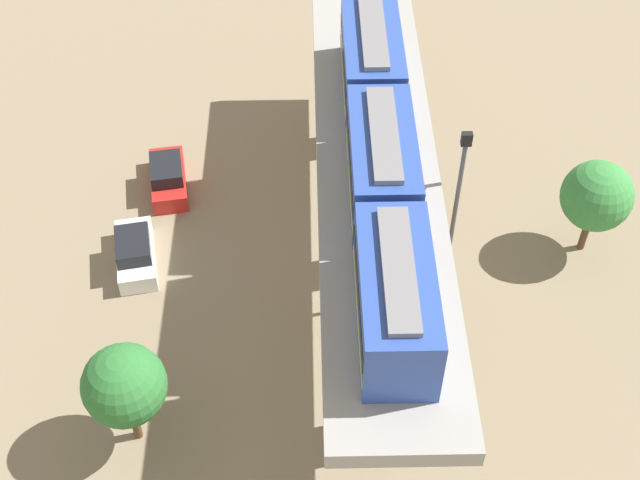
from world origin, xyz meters
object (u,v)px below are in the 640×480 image
at_px(train, 382,164).
at_px(signal_post, 455,212).
at_px(tree_near_viaduct, 597,196).
at_px(tree_mid_lot, 124,386).
at_px(parked_car_white, 135,253).
at_px(parked_car_red, 168,177).

height_order(train, signal_post, train).
distance_m(tree_near_viaduct, tree_mid_lot, 23.38).
height_order(parked_car_white, tree_mid_lot, tree_mid_lot).
bearing_deg(tree_mid_lot, train, -145.80).
relative_size(tree_near_viaduct, signal_post, 0.54).
xyz_separation_m(train, tree_mid_lot, (10.27, 6.98, -5.13)).
xyz_separation_m(parked_car_red, tree_mid_lot, (-0.18, 15.11, 3.00)).
distance_m(train, tree_near_viaduct, 12.40).
bearing_deg(train, tree_mid_lot, 34.20).
height_order(parked_car_red, tree_near_viaduct, tree_near_viaduct).
distance_m(train, parked_car_white, 14.36).
height_order(parked_car_red, parked_car_white, same).
xyz_separation_m(parked_car_red, parked_car_white, (1.07, 5.40, 0.00)).
bearing_deg(signal_post, tree_near_viaduct, -159.31).
bearing_deg(parked_car_red, train, 133.39).
height_order(train, tree_near_viaduct, train).
bearing_deg(signal_post, parked_car_white, -8.26).
height_order(parked_car_white, tree_near_viaduct, tree_near_viaduct).
height_order(parked_car_red, signal_post, signal_post).
height_order(tree_near_viaduct, tree_mid_lot, tree_mid_lot).
xyz_separation_m(tree_near_viaduct, tree_mid_lot, (20.99, 10.31, 0.14)).
xyz_separation_m(train, signal_post, (-3.40, -0.56, -3.38)).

